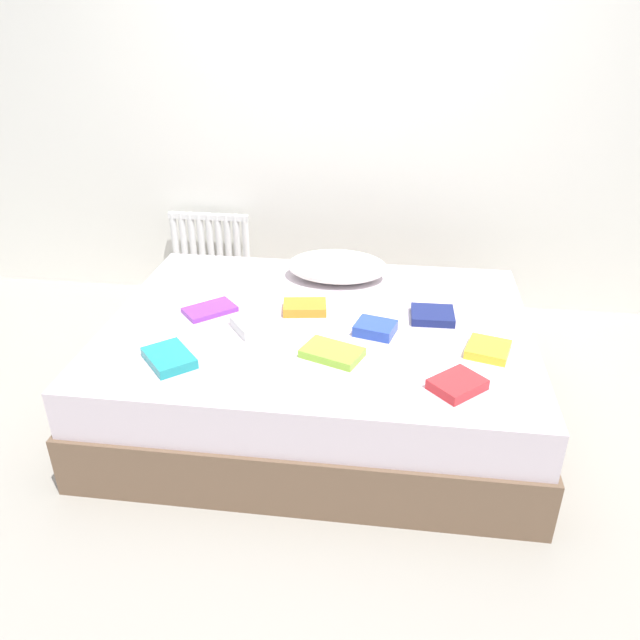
{
  "coord_description": "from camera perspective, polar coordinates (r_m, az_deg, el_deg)",
  "views": [
    {
      "loc": [
        0.34,
        -2.54,
        1.87
      ],
      "look_at": [
        0.0,
        0.05,
        0.48
      ],
      "focal_mm": 34.76,
      "sensor_mm": 36.0,
      "label": 1
    }
  ],
  "objects": [
    {
      "name": "textbook_white",
      "position": [
        2.84,
        -6.23,
        -0.44
      ],
      "size": [
        0.23,
        0.24,
        0.05
      ],
      "primitive_type": "cube",
      "rotation": [
        0.0,
        0.0,
        -0.93
      ],
      "color": "white",
      "rests_on": "bed"
    },
    {
      "name": "textbook_yellow",
      "position": [
        2.74,
        15.22,
        -2.62
      ],
      "size": [
        0.21,
        0.22,
        0.04
      ],
      "primitive_type": "cube",
      "rotation": [
        0.0,
        0.0,
        -0.28
      ],
      "color": "yellow",
      "rests_on": "bed"
    },
    {
      "name": "bed",
      "position": [
        3.03,
        -0.12,
        -4.33
      ],
      "size": [
        2.0,
        1.5,
        0.5
      ],
      "color": "brown",
      "rests_on": "ground"
    },
    {
      "name": "textbook_lime",
      "position": [
        2.62,
        1.13,
        -3.03
      ],
      "size": [
        0.29,
        0.23,
        0.03
      ],
      "primitive_type": "cube",
      "rotation": [
        0.0,
        0.0,
        -0.37
      ],
      "color": "#8CC638",
      "rests_on": "bed"
    },
    {
      "name": "textbook_orange",
      "position": [
        2.99,
        -1.41,
        1.17
      ],
      "size": [
        0.22,
        0.17,
        0.04
      ],
      "primitive_type": "cube",
      "rotation": [
        0.0,
        0.0,
        0.15
      ],
      "color": "orange",
      "rests_on": "bed"
    },
    {
      "name": "ground_plane",
      "position": [
        3.17,
        -0.12,
        -8.1
      ],
      "size": [
        8.0,
        8.0,
        0.0
      ],
      "primitive_type": "plane",
      "color": "#9E998E"
    },
    {
      "name": "textbook_purple",
      "position": [
        3.03,
        -10.12,
        0.94
      ],
      "size": [
        0.28,
        0.27,
        0.02
      ],
      "primitive_type": "cube",
      "rotation": [
        0.0,
        0.0,
        0.73
      ],
      "color": "purple",
      "rests_on": "bed"
    },
    {
      "name": "textbook_red",
      "position": [
        2.47,
        12.53,
        -5.82
      ],
      "size": [
        0.25,
        0.25,
        0.04
      ],
      "primitive_type": "cube",
      "rotation": [
        0.0,
        0.0,
        0.77
      ],
      "color": "red",
      "rests_on": "bed"
    },
    {
      "name": "radiator",
      "position": [
        4.22,
        -10.03,
        6.62
      ],
      "size": [
        0.53,
        0.04,
        0.46
      ],
      "color": "white",
      "rests_on": "ground"
    },
    {
      "name": "pillow",
      "position": [
        3.32,
        1.58,
        4.95
      ],
      "size": [
        0.54,
        0.36,
        0.14
      ],
      "primitive_type": "ellipsoid",
      "color": "white",
      "rests_on": "bed"
    },
    {
      "name": "back_wall",
      "position": [
        3.93,
        2.66,
        21.12
      ],
      "size": [
        6.0,
        0.1,
        2.8
      ],
      "primitive_type": "cube",
      "color": "silver",
      "rests_on": "ground"
    },
    {
      "name": "textbook_blue",
      "position": [
        2.8,
        5.11,
        -0.77
      ],
      "size": [
        0.2,
        0.18,
        0.05
      ],
      "primitive_type": "cube",
      "rotation": [
        0.0,
        0.0,
        -0.25
      ],
      "color": "#2847B7",
      "rests_on": "bed"
    },
    {
      "name": "textbook_navy",
      "position": [
        2.97,
        10.32,
        0.44
      ],
      "size": [
        0.2,
        0.18,
        0.04
      ],
      "primitive_type": "cube",
      "rotation": [
        0.0,
        0.0,
        0.02
      ],
      "color": "navy",
      "rests_on": "bed"
    },
    {
      "name": "textbook_teal",
      "position": [
        2.66,
        -13.73,
        -3.41
      ],
      "size": [
        0.27,
        0.28,
        0.04
      ],
      "primitive_type": "cube",
      "rotation": [
        0.0,
        0.0,
        -0.85
      ],
      "color": "teal",
      "rests_on": "bed"
    }
  ]
}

